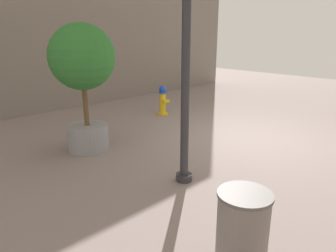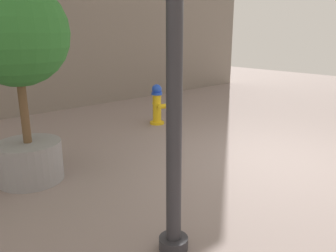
{
  "view_description": "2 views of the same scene",
  "coord_description": "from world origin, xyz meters",
  "px_view_note": "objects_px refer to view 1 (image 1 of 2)",
  "views": [
    {
      "loc": [
        -3.79,
        6.42,
        2.49
      ],
      "look_at": [
        1.05,
        1.72,
        0.44
      ],
      "focal_mm": 33.48,
      "sensor_mm": 36.0,
      "label": 1
    },
    {
      "loc": [
        -2.47,
        4.7,
        2.01
      ],
      "look_at": [
        1.33,
        1.24,
        0.56
      ],
      "focal_mm": 35.98,
      "sensor_mm": 36.0,
      "label": 2
    }
  ],
  "objects_px": {
    "planter_tree": "(83,70)",
    "trash_bin": "(242,228)",
    "street_lamp": "(186,43)",
    "fire_hydrant": "(163,100)"
  },
  "relations": [
    {
      "from": "street_lamp",
      "to": "fire_hydrant",
      "type": "bearing_deg",
      "value": -38.61
    },
    {
      "from": "street_lamp",
      "to": "trash_bin",
      "type": "relative_size",
      "value": 4.34
    },
    {
      "from": "fire_hydrant",
      "to": "planter_tree",
      "type": "bearing_deg",
      "value": 108.44
    },
    {
      "from": "planter_tree",
      "to": "trash_bin",
      "type": "distance_m",
      "value": 4.52
    },
    {
      "from": "planter_tree",
      "to": "trash_bin",
      "type": "height_order",
      "value": "planter_tree"
    },
    {
      "from": "street_lamp",
      "to": "planter_tree",
      "type": "bearing_deg",
      "value": 9.33
    },
    {
      "from": "fire_hydrant",
      "to": "planter_tree",
      "type": "distance_m",
      "value": 3.65
    },
    {
      "from": "trash_bin",
      "to": "fire_hydrant",
      "type": "bearing_deg",
      "value": -35.64
    },
    {
      "from": "fire_hydrant",
      "to": "trash_bin",
      "type": "xyz_separation_m",
      "value": [
        -5.36,
        3.84,
        -0.02
      ]
    },
    {
      "from": "street_lamp",
      "to": "trash_bin",
      "type": "xyz_separation_m",
      "value": [
        -1.81,
        1.01,
        -1.88
      ]
    }
  ]
}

